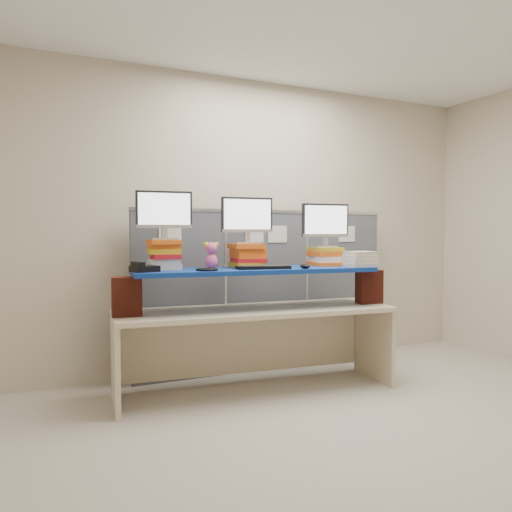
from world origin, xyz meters
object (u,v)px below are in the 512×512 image
desk_phone (144,268)px  desk (256,325)px  monitor_left (164,212)px  monitor_right (325,223)px  keyboard (263,267)px  monitor_center (247,217)px  blue_board (256,270)px

desk_phone → desk: bearing=-15.8°
desk → monitor_left: (-0.71, 0.19, 0.92)m
desk_phone → monitor_left: bearing=25.8°
desk → desk_phone: size_ratio=10.90×
monitor_right → keyboard: size_ratio=0.98×
monitor_center → keyboard: monitor_center is taller
desk → monitor_right: size_ratio=5.28×
desk → monitor_center: 0.90m
blue_board → keyboard: size_ratio=4.40×
monitor_center → desk_phone: monitor_center is taller
keyboard → desk_phone: bearing=-176.2°
monitor_center → desk_phone: 0.97m
monitor_left → keyboard: monitor_left is taller
keyboard → desk: bearing=112.1°
monitor_left → monitor_right: monitor_left is taller
monitor_left → keyboard: 0.90m
desk → monitor_center: (-0.03, 0.12, 0.89)m
monitor_left → desk_phone: (-0.20, -0.17, -0.42)m
blue_board → desk_phone: bearing=-175.3°
desk → desk_phone: 1.04m
monitor_left → keyboard: size_ratio=0.98×
blue_board → keyboard: keyboard is taller
monitor_right → monitor_center: bearing=-180.0°
desk → blue_board: 0.45m
blue_board → monitor_right: bearing=9.8°
desk → monitor_right: monitor_right is taller
monitor_center → monitor_right: monitor_center is taller
blue_board → monitor_center: size_ratio=4.49×
monitor_center → keyboard: (0.04, -0.22, -0.41)m
monitor_center → keyboard: size_ratio=0.98×
blue_board → monitor_left: monitor_left is taller
monitor_left → monitor_center: bearing=0.0°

